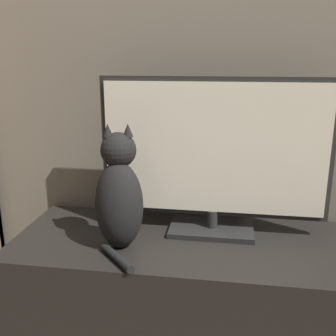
% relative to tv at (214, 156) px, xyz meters
% --- Properties ---
extents(wall_back, '(4.80, 0.05, 2.60)m').
position_rel_tv_xyz_m(wall_back, '(-0.05, 0.21, 0.48)').
color(wall_back, '#756B5B').
rests_on(wall_back, ground_plane).
extents(tv_stand, '(1.36, 0.52, 0.51)m').
position_rel_tv_xyz_m(tv_stand, '(-0.05, -0.10, -0.56)').
color(tv_stand, black).
rests_on(tv_stand, ground_plane).
extents(tv, '(0.85, 0.19, 0.59)m').
position_rel_tv_xyz_m(tv, '(0.00, 0.00, 0.00)').
color(tv, black).
rests_on(tv, tv_stand).
extents(cat, '(0.19, 0.29, 0.44)m').
position_rel_tv_xyz_m(cat, '(-0.32, -0.18, -0.11)').
color(cat, black).
rests_on(cat, tv_stand).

